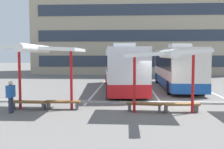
{
  "coord_description": "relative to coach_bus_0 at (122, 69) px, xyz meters",
  "views": [
    {
      "loc": [
        -2.02,
        -15.11,
        2.81
      ],
      "look_at": [
        -3.0,
        2.05,
        1.55
      ],
      "focal_mm": 41.76,
      "sensor_mm": 36.0,
      "label": 1
    }
  ],
  "objects": [
    {
      "name": "coach_bus_1",
      "position": [
        4.62,
        1.52,
        0.03
      ],
      "size": [
        2.7,
        11.38,
        3.73
      ],
      "color": "silver",
      "rests_on": "ground"
    },
    {
      "name": "lane_stripe_2",
      "position": [
        6.79,
        0.07,
        -1.71
      ],
      "size": [
        0.16,
        14.0,
        0.01
      ],
      "primitive_type": "cube",
      "color": "white",
      "rests_on": "ground"
    },
    {
      "name": "bench_2",
      "position": [
        1.26,
        -8.29,
        -1.37
      ],
      "size": [
        1.82,
        0.65,
        0.45
      ],
      "color": "brown",
      "rests_on": "ground"
    },
    {
      "name": "ground_plane",
      "position": [
        2.39,
        -6.1,
        -1.71
      ],
      "size": [
        160.0,
        160.0,
        0.0
      ],
      "primitive_type": "plane",
      "color": "slate"
    },
    {
      "name": "waiting_passenger_0",
      "position": [
        -5.26,
        -8.98,
        -0.81
      ],
      "size": [
        0.32,
        0.49,
        1.58
      ],
      "color": "#33384C",
      "rests_on": "ground"
    },
    {
      "name": "platform_kerb",
      "position": [
        2.39,
        -6.05,
        -1.65
      ],
      "size": [
        44.0,
        0.24,
        0.12
      ],
      "primitive_type": "cube",
      "color": "#ADADA8",
      "rests_on": "ground"
    },
    {
      "name": "lane_stripe_1",
      "position": [
        2.39,
        0.07,
        -1.71
      ],
      "size": [
        0.16,
        14.0,
        0.01
      ],
      "primitive_type": "cube",
      "color": "white",
      "rests_on": "ground"
    },
    {
      "name": "lane_stripe_0",
      "position": [
        -2.0,
        0.07,
        -1.71
      ],
      "size": [
        0.16,
        14.0,
        0.01
      ],
      "primitive_type": "cube",
      "color": "white",
      "rests_on": "ground"
    },
    {
      "name": "waiting_shelter_0",
      "position": [
        -3.85,
        -8.25,
        1.36
      ],
      "size": [
        3.73,
        4.79,
        3.31
      ],
      "color": "red",
      "rests_on": "ground"
    },
    {
      "name": "coach_bus_0",
      "position": [
        0.0,
        0.0,
        0.0
      ],
      "size": [
        3.71,
        12.37,
        3.69
      ],
      "color": "silver",
      "rests_on": "ground"
    },
    {
      "name": "bench_1",
      "position": [
        -2.95,
        -7.96,
        -1.37
      ],
      "size": [
        1.83,
        0.46,
        0.45
      ],
      "color": "brown",
      "rests_on": "ground"
    },
    {
      "name": "waiting_shelter_1",
      "position": [
        2.16,
        -8.75,
        1.12
      ],
      "size": [
        3.83,
        4.57,
        3.11
      ],
      "color": "red",
      "rests_on": "ground"
    },
    {
      "name": "terminal_building",
      "position": [
        2.42,
        22.46,
        9.15
      ],
      "size": [
        32.1,
        13.12,
        24.45
      ],
      "color": "tan",
      "rests_on": "ground"
    },
    {
      "name": "bench_3",
      "position": [
        3.06,
        -8.32,
        -1.37
      ],
      "size": [
        1.83,
        0.56,
        0.45
      ],
      "color": "brown",
      "rests_on": "ground"
    },
    {
      "name": "bench_0",
      "position": [
        -4.75,
        -8.09,
        -1.37
      ],
      "size": [
        2.0,
        0.5,
        0.45
      ],
      "color": "brown",
      "rests_on": "ground"
    }
  ]
}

